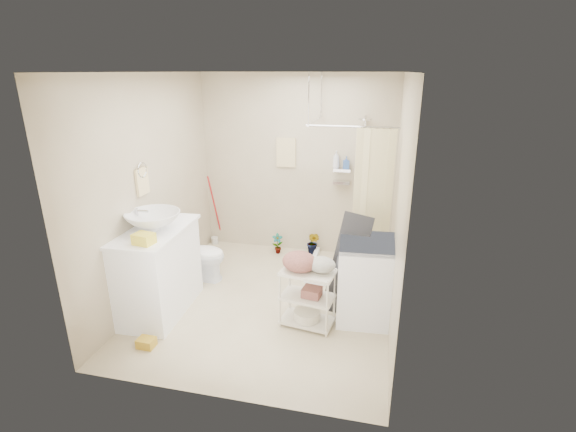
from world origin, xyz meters
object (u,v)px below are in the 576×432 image
Objects in this scene: toilet at (199,254)px; laundry_rack at (308,293)px; vanity at (158,271)px; washing_machine at (367,280)px.

laundry_rack is at bearing -112.54° from toilet.
vanity is at bearing -168.58° from laundry_rack.
toilet is at bearing 164.41° from washing_machine.
vanity is 1.70m from laundry_rack.
vanity is at bearing -174.53° from washing_machine.
toilet is (0.12, 0.83, -0.15)m from vanity.
toilet is at bearing 79.53° from vanity.
vanity is 1.62× the size of toilet.
washing_machine is at bearing -98.77° from toilet.
vanity is at bearing 174.74° from toilet.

